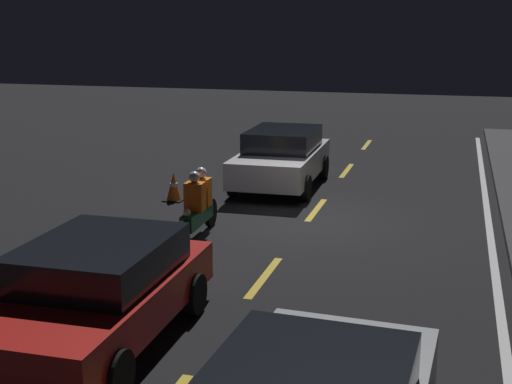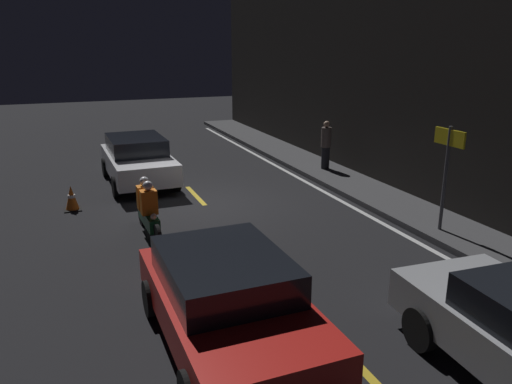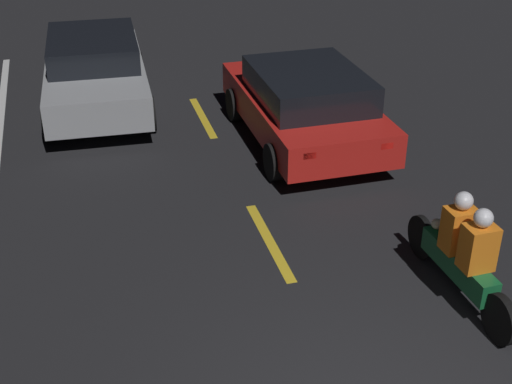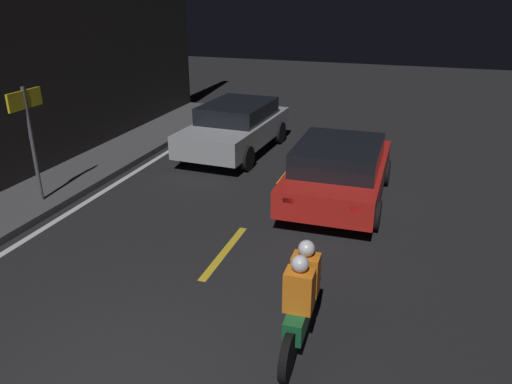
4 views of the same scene
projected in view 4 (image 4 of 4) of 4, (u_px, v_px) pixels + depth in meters
The scene contains 6 objects.
lane_dash_d at pixel (224, 252), 8.85m from camera, with size 2.00×0.14×0.01m.
lane_dash_e at pixel (289, 170), 12.80m from camera, with size 2.00×0.14×0.01m.
taxi_red at pixel (339, 170), 10.72m from camera, with size 4.07×2.06×1.35m.
hatchback_silver at pixel (236, 126), 13.99m from camera, with size 4.30×2.11×1.38m.
motorcycle at pixel (302, 296), 6.50m from camera, with size 2.34×0.38×1.36m.
shop_sign at pixel (29, 122), 10.03m from camera, with size 0.90×0.08×2.40m.
Camera 4 is at (-3.71, -2.99, 4.36)m, focal length 35.00 mm.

